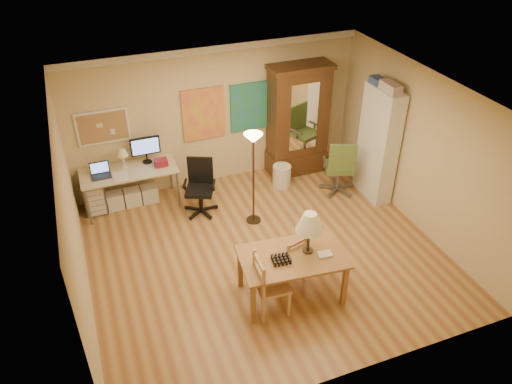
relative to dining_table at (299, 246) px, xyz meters
name	(u,v)px	position (x,y,z in m)	size (l,w,h in m)	color
floor	(265,253)	(-0.10, 0.98, -0.88)	(5.50, 5.50, 0.00)	brown
crown_molding	(214,49)	(-0.10, 3.44, 1.76)	(5.50, 0.08, 0.12)	white
corkboard	(103,127)	(-2.15, 3.45, 0.62)	(0.90, 0.04, 0.62)	#9C7F49
art_panel_left	(204,114)	(-0.35, 3.45, 0.57)	(0.80, 0.04, 1.00)	yellow
art_panel_right	(249,107)	(0.55, 3.45, 0.57)	(0.75, 0.04, 0.95)	teal
dining_table	(299,246)	(0.00, 0.00, 0.00)	(1.55, 1.03, 1.38)	olive
ladder_chair_back	(291,259)	(0.03, 0.29, -0.48)	(0.48, 0.46, 0.85)	#B77E54
ladder_chair_left	(269,286)	(-0.50, -0.18, -0.41)	(0.46, 0.48, 0.99)	#B77E54
torchiere_lamp	(253,153)	(0.04, 1.88, 0.50)	(0.31, 0.31, 1.72)	#3C2818
computer_desk	(132,183)	(-1.84, 3.14, -0.41)	(1.68, 0.74, 1.27)	#C6BA91
office_chair_black	(201,198)	(-0.74, 2.50, -0.60)	(0.63, 0.63, 1.02)	black
office_chair_green	(338,178)	(1.88, 2.18, -0.58)	(0.69, 0.69, 1.12)	slate
drawer_cart	(94,194)	(-2.52, 3.19, -0.51)	(0.36, 0.44, 0.73)	slate
armoire	(297,127)	(1.48, 3.22, 0.10)	(1.22, 0.58, 2.24)	#3D2010
bookshelf	(378,145)	(2.45, 1.88, 0.19)	(0.32, 0.86, 2.14)	white
wastebin	(282,176)	(0.96, 2.76, -0.65)	(0.35, 0.35, 0.44)	silver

